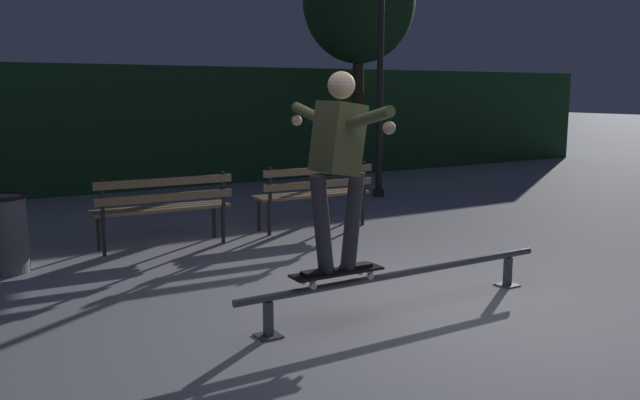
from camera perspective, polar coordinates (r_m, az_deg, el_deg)
ground_plane at (r=5.63m, az=8.05°, el=-9.64°), size 90.00×90.00×0.00m
hedge_backdrop at (r=13.16m, az=-16.40°, el=6.05°), size 24.00×1.20×2.30m
grind_rail at (r=5.67m, az=7.11°, el=-6.71°), size 3.10×0.18×0.33m
skateboard at (r=5.26m, az=1.49°, el=-6.29°), size 0.78×0.21×0.09m
skateboarder at (r=5.09m, az=1.56°, el=3.92°), size 0.62×1.41×1.56m
park_bench_leftmost at (r=7.93m, az=-13.39°, el=-0.24°), size 1.62×0.49×0.88m
park_bench_left_center at (r=8.78m, az=-0.46°, el=0.93°), size 1.62×0.49×0.88m
tree_far_right at (r=13.68m, az=3.38°, el=16.72°), size 2.24×2.24×4.83m
lamp_post_right at (r=11.51m, az=5.24°, el=12.60°), size 0.32×0.32×3.90m
trash_can at (r=7.42m, az=-25.71°, el=-2.56°), size 0.52×0.52×0.80m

